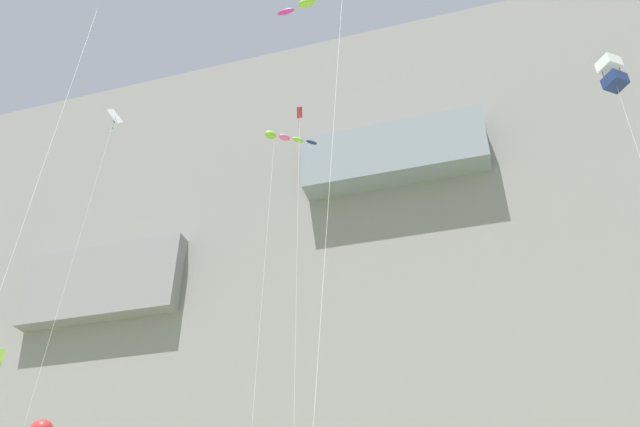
# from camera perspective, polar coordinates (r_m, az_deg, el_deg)

# --- Properties ---
(cliff_face) EXTENTS (180.00, 32.15, 59.68)m
(cliff_face) POSITION_cam_1_polar(r_m,az_deg,el_deg) (69.05, 9.61, -9.53)
(cliff_face) COLOR gray
(cliff_face) RESTS_ON ground
(kite_box_upper_mid) EXTENTS (2.36, 4.32, 25.88)m
(kite_box_upper_mid) POSITION_cam_1_polar(r_m,az_deg,el_deg) (35.29, 24.83, 11.34)
(kite_box_upper_mid) COLOR white
(kite_box_upper_mid) RESTS_ON ground
(kite_diamond_mid_center) EXTENTS (2.70, 4.92, 32.78)m
(kite_diamond_mid_center) POSITION_cam_1_polar(r_m,az_deg,el_deg) (44.74, -18.70, 5.80)
(kite_diamond_mid_center) COLOR white
(kite_diamond_mid_center) RESTS_ON ground
(kite_diamond_near_cliff) EXTENTS (2.18, 6.20, 33.73)m
(kite_diamond_near_cliff) POSITION_cam_1_polar(r_m,az_deg,el_deg) (43.03, -1.91, 6.08)
(kite_diamond_near_cliff) COLOR red
(kite_diamond_near_cliff) RESTS_ON ground
(kite_windsock_far_left) EXTENTS (3.57, 8.09, 32.96)m
(kite_windsock_far_left) POSITION_cam_1_polar(r_m,az_deg,el_deg) (47.26, -3.35, 6.78)
(kite_windsock_far_left) COLOR #8CCC33
(kite_windsock_far_left) RESTS_ON ground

